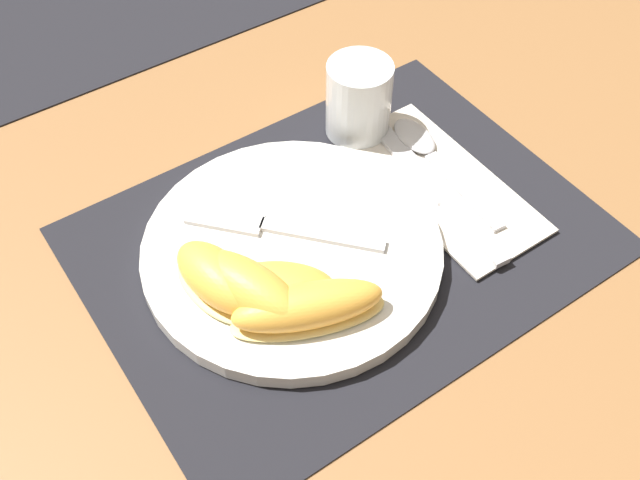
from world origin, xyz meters
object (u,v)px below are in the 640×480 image
fork (270,227)px  citrus_wedge_1 (248,290)px  juice_glass (359,103)px  plate (292,250)px  citrus_wedge_0 (216,278)px  citrus_wedge_3 (308,307)px  knife (436,191)px  citrus_wedge_2 (278,288)px  spoon (427,150)px

fork → citrus_wedge_1: size_ratio=1.22×
juice_glass → plate: bearing=-145.3°
citrus_wedge_0 → citrus_wedge_3: (0.05, -0.07, -0.00)m
juice_glass → knife: juice_glass is taller
knife → citrus_wedge_2: 0.21m
juice_glass → citrus_wedge_3: bearing=-135.7°
knife → citrus_wedge_0: citrus_wedge_0 is taller
spoon → citrus_wedge_1: 0.26m
knife → citrus_wedge_3: (-0.19, -0.06, 0.03)m
juice_glass → knife: (0.01, -0.12, -0.03)m
juice_glass → fork: juice_glass is taller
citrus_wedge_1 → knife: bearing=4.2°
fork → citrus_wedge_0: bearing=-156.0°
spoon → citrus_wedge_2: size_ratio=1.54×
plate → citrus_wedge_0: citrus_wedge_0 is taller
plate → citrus_wedge_0: bearing=-175.8°
citrus_wedge_0 → citrus_wedge_1: size_ratio=0.83×
fork → citrus_wedge_2: 0.08m
knife → plate: bearing=174.2°
juice_glass → citrus_wedge_2: juice_glass is taller
spoon → citrus_wedge_1: bearing=-165.5°
plate → juice_glass: bearing=34.7°
citrus_wedge_2 → citrus_wedge_3: (0.01, -0.03, 0.00)m
citrus_wedge_0 → plate: bearing=4.2°
plate → juice_glass: juice_glass is taller
juice_glass → citrus_wedge_2: 0.25m
fork → juice_glass: bearing=26.4°
fork → citrus_wedge_3: citrus_wedge_3 is taller
plate → citrus_wedge_0: size_ratio=2.65×
citrus_wedge_0 → citrus_wedge_3: 0.08m
fork → citrus_wedge_3: bearing=-104.6°
spoon → citrus_wedge_3: citrus_wedge_3 is taller
citrus_wedge_0 → citrus_wedge_3: citrus_wedge_0 is taller
citrus_wedge_2 → citrus_wedge_3: 0.03m
plate → knife: size_ratio=1.24×
juice_glass → knife: bearing=-86.5°
plate → citrus_wedge_1: 0.08m
juice_glass → fork: size_ratio=0.54×
knife → spoon: bearing=60.1°
juice_glass → citrus_wedge_0: 0.26m
knife → citrus_wedge_0: bearing=177.5°
fork → knife: bearing=-14.7°
fork → citrus_wedge_2: citrus_wedge_2 is taller
citrus_wedge_0 → citrus_wedge_1: bearing=-60.3°
plate → knife: 0.16m
citrus_wedge_0 → juice_glass: bearing=25.6°
fork → citrus_wedge_0: (-0.07, -0.03, 0.01)m
plate → citrus_wedge_3: 0.09m
knife → fork: bearing=165.3°
citrus_wedge_1 → plate: bearing=26.9°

